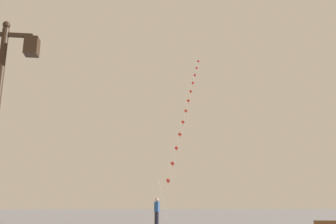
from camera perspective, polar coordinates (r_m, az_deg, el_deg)
kite_train at (r=34.41m, az=2.72°, el=-0.23°), size 6.66×17.07×18.68m
kite_flyer at (r=22.82m, az=-1.78°, el=-15.41°), size 0.36×0.63×1.71m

